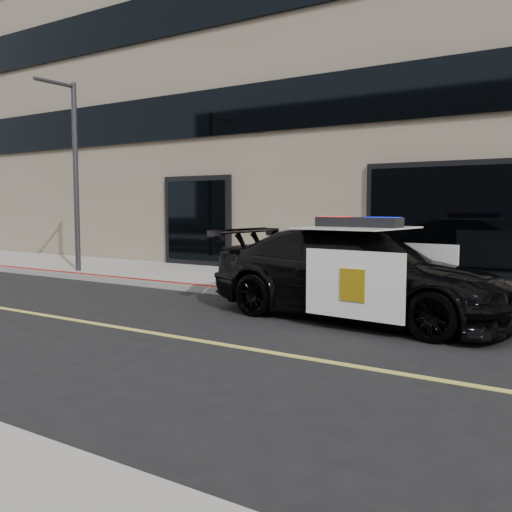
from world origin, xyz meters
The scene contains 5 objects.
ground centered at (0.00, 0.00, 0.00)m, with size 120.00×120.00×0.00m, color black.
sidewalk_n centered at (0.00, 5.25, 0.07)m, with size 60.00×3.50×0.15m, color gray.
police_car centered at (-1.14, 2.68, 0.76)m, with size 2.94×5.51×1.69m.
fire_hydrant centered at (-4.53, 4.50, 0.54)m, with size 0.38×0.52×0.83m.
street_light centered at (-9.68, 3.92, 2.87)m, with size 0.14×1.25×4.92m.
Camera 1 is at (2.59, -6.07, 1.86)m, focal length 40.00 mm.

